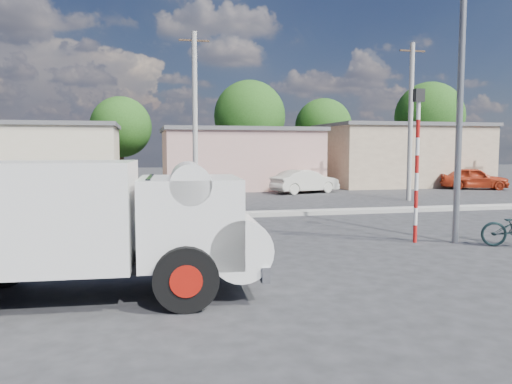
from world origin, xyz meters
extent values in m
plane|color=#262628|center=(0.00, 0.00, 0.00)|extent=(120.00, 120.00, 0.00)
cube|color=#99968E|center=(0.00, 8.00, 0.08)|extent=(40.00, 0.80, 0.16)
cylinder|color=black|center=(-7.08, -0.84, 0.55)|extent=(1.12, 0.39, 1.10)
cylinder|color=red|center=(-7.08, -0.84, 0.55)|extent=(0.56, 0.39, 0.54)
cylinder|color=black|center=(-3.73, -3.16, 0.55)|extent=(1.12, 0.39, 1.10)
cylinder|color=red|center=(-3.73, -3.16, 0.55)|extent=(0.56, 0.39, 0.54)
cylinder|color=black|center=(-3.60, -1.07, 0.55)|extent=(1.12, 0.39, 1.10)
cylinder|color=red|center=(-3.60, -1.07, 0.55)|extent=(0.56, 0.39, 0.54)
cube|color=black|center=(-5.46, -2.00, 0.63)|extent=(4.66, 1.59, 0.18)
cube|color=white|center=(-6.35, -1.94, 1.55)|extent=(3.72, 2.42, 1.84)
cube|color=white|center=(-3.57, -2.12, 1.40)|extent=(1.92, 2.16, 1.55)
cylinder|color=white|center=(-2.72, -2.17, 0.95)|extent=(1.23, 2.11, 1.10)
cylinder|color=white|center=(-3.57, -2.12, 2.09)|extent=(0.83, 2.08, 0.70)
cube|color=silver|center=(-2.32, -2.20, 0.55)|extent=(0.28, 2.15, 0.28)
cube|color=black|center=(-4.26, -2.07, 1.84)|extent=(0.19, 1.70, 0.70)
imported|color=beige|center=(5.15, 17.36, 0.70)|extent=(4.48, 2.71, 1.39)
imported|color=#B73417|center=(16.91, 17.52, 0.72)|extent=(4.55, 3.22, 1.44)
cylinder|color=red|center=(3.20, 1.50, 0.25)|extent=(0.11, 0.11, 0.50)
cylinder|color=white|center=(3.20, 1.50, 0.75)|extent=(0.11, 0.11, 0.50)
cylinder|color=red|center=(3.20, 1.50, 1.25)|extent=(0.11, 0.11, 0.50)
cylinder|color=white|center=(3.20, 1.50, 1.75)|extent=(0.11, 0.11, 0.50)
cylinder|color=red|center=(3.20, 1.50, 2.25)|extent=(0.11, 0.11, 0.50)
cylinder|color=white|center=(3.20, 1.50, 2.75)|extent=(0.11, 0.11, 0.50)
cylinder|color=red|center=(3.20, 1.50, 3.25)|extent=(0.11, 0.11, 0.50)
cylinder|color=white|center=(3.20, 1.50, 3.75)|extent=(0.11, 0.11, 0.50)
cube|color=black|center=(3.20, 1.50, 4.18)|extent=(0.28, 0.18, 0.36)
cylinder|color=slate|center=(4.30, 1.20, 4.50)|extent=(0.18, 0.18, 9.00)
cube|color=beige|center=(-12.00, 22.00, 2.00)|extent=(12.00, 7.00, 4.00)
cube|color=#59595B|center=(-12.00, 22.00, 4.12)|extent=(12.30, 7.30, 0.24)
cube|color=tan|center=(2.00, 22.00, 1.90)|extent=(10.00, 7.00, 3.80)
cube|color=#59595B|center=(2.00, 22.00, 3.92)|extent=(10.30, 7.30, 0.24)
cube|color=tan|center=(14.00, 22.00, 2.10)|extent=(11.00, 7.00, 4.20)
cube|color=#59595B|center=(14.00, 22.00, 4.32)|extent=(11.30, 7.30, 0.24)
cylinder|color=#38281E|center=(-6.00, 29.00, 1.74)|extent=(0.36, 0.36, 3.47)
sphere|color=#2D641E|center=(-6.00, 29.00, 4.34)|extent=(4.71, 4.71, 4.71)
cylinder|color=#38281E|center=(4.00, 28.00, 2.10)|extent=(0.36, 0.36, 4.20)
sphere|color=#2D641E|center=(4.00, 28.00, 5.25)|extent=(5.70, 5.70, 5.70)
cylinder|color=#38281E|center=(11.00, 30.00, 1.82)|extent=(0.36, 0.36, 3.64)
sphere|color=#2D641E|center=(11.00, 30.00, 4.55)|extent=(4.94, 4.94, 4.94)
cylinder|color=#38281E|center=(20.00, 28.00, 2.18)|extent=(0.36, 0.36, 4.37)
sphere|color=#2D641E|center=(20.00, 28.00, 5.46)|extent=(5.93, 5.93, 5.93)
cylinder|color=#99968E|center=(-2.00, 12.00, 4.00)|extent=(0.24, 0.24, 8.00)
cube|color=#38281E|center=(-2.00, 12.00, 7.60)|extent=(1.40, 0.08, 0.08)
cylinder|color=#99968E|center=(9.00, 12.00, 4.00)|extent=(0.24, 0.24, 8.00)
cube|color=#38281E|center=(9.00, 12.00, 7.60)|extent=(1.40, 0.08, 0.08)
camera|label=1|loc=(-4.39, -11.29, 2.70)|focal=35.00mm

